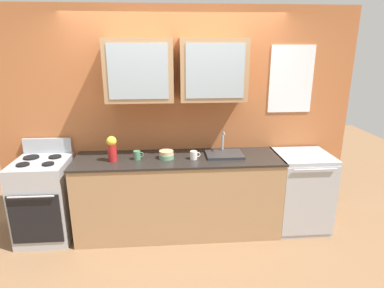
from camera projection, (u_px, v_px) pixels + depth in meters
name	position (u px, v px, depth m)	size (l,w,h in m)	color
ground_plane	(179.00, 230.00, 4.00)	(10.00, 10.00, 0.00)	brown
back_wall_unit	(177.00, 108.00, 3.89)	(4.23, 0.44, 2.59)	#B76638
counter	(179.00, 195.00, 3.87)	(2.35, 0.66, 0.93)	#A87F56
stove_range	(45.00, 199.00, 3.75)	(0.58, 0.67, 1.11)	#ADAFB5
sink_faucet	(224.00, 154.00, 3.80)	(0.42, 0.32, 0.27)	#2D2D30
bowl_stack	(166.00, 155.00, 3.70)	(0.17, 0.17, 0.09)	#669972
vase	(112.00, 148.00, 3.58)	(0.11, 0.11, 0.28)	#B21E1E
cup_near_sink	(194.00, 155.00, 3.67)	(0.12, 0.08, 0.09)	silver
cup_near_bowls	(137.00, 155.00, 3.66)	(0.12, 0.08, 0.10)	#4C7F59
dishwasher	(300.00, 191.00, 3.97)	(0.63, 0.64, 0.93)	#ADAFB5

